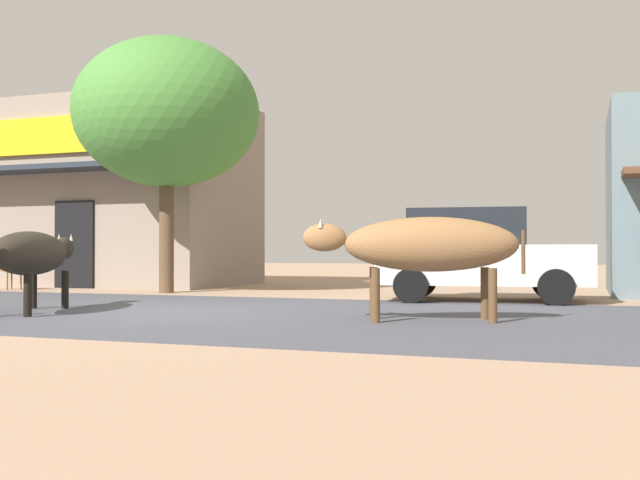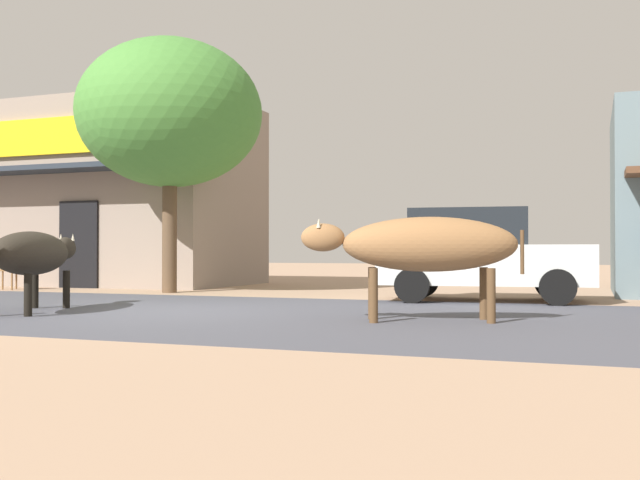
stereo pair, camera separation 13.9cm
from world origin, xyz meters
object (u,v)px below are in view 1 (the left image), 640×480
Objects in this scene: parked_hatchback_car at (478,254)px; cow_near_brown at (33,254)px; roadside_tree at (167,113)px; cafe_chair_near_tree at (7,267)px; cow_far_dark at (426,245)px.

cow_near_brown is at bearing -141.12° from parked_hatchback_car.
parked_hatchback_car is 7.46m from cow_near_brown.
parked_hatchback_car is (6.58, -0.26, -2.99)m from roadside_tree.
cow_near_brown is 6.76m from cafe_chair_near_tree.
roadside_tree is at bearing 146.00° from cow_far_dark.
roadside_tree is 1.97× the size of cow_near_brown.
parked_hatchback_car is 4.12m from cow_far_dark.
cow_near_brown is 3.00× the size of cafe_chair_near_tree.
cafe_chair_near_tree is at bearing 179.87° from parked_hatchback_car.
cow_near_brown is 5.74m from cow_far_dark.
roadside_tree is 7.24m from parked_hatchback_car.
cow_near_brown is at bearing -81.10° from roadside_tree.
cow_far_dark reaches higher than cow_near_brown.
parked_hatchback_car reaches higher than cafe_chair_near_tree.
cow_far_dark is 3.02× the size of cafe_chair_near_tree.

